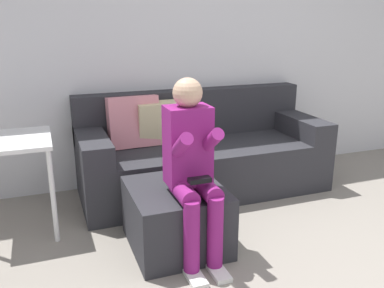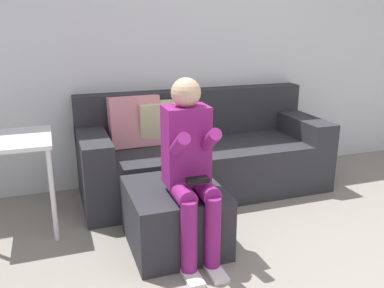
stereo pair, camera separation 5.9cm
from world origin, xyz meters
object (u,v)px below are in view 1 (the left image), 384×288
Objects in this scene: ottoman at (176,217)px; side_table at (13,153)px; person_seated at (192,163)px; couch_sectional at (200,155)px.

ottoman is 1.26m from side_table.
side_table is (-1.09, 0.79, -0.06)m from person_seated.
couch_sectional is 3.26× the size of ottoman.
ottoman is 0.57× the size of person_seated.
ottoman is 0.48m from person_seated.
couch_sectional reaches higher than ottoman.
person_seated is 1.66× the size of side_table.
person_seated reaches higher than ottoman.
ottoman is (-0.53, -0.90, -0.12)m from couch_sectional.
couch_sectional is 3.10× the size of side_table.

